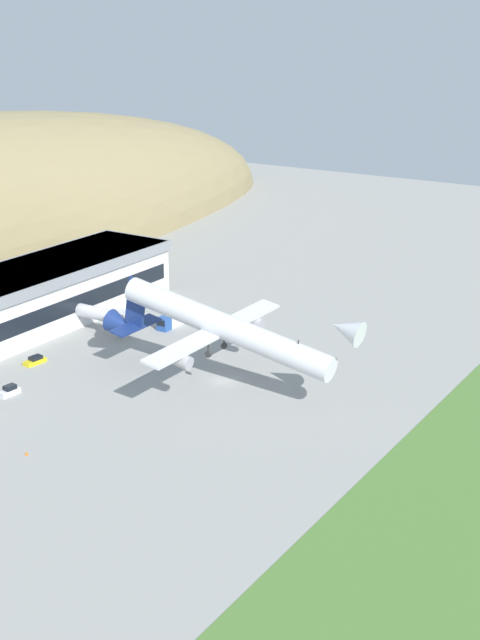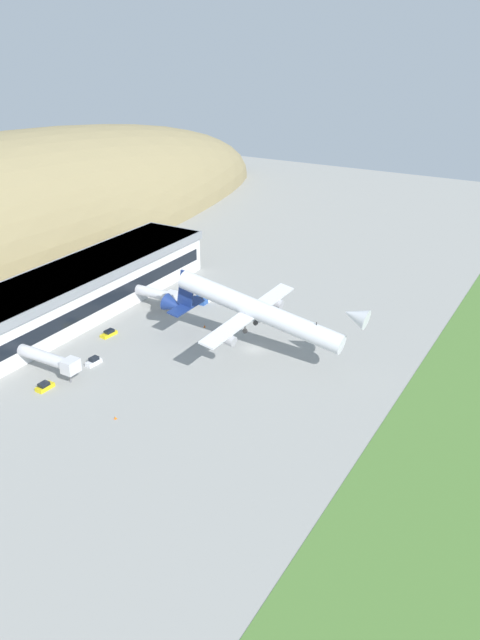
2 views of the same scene
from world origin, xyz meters
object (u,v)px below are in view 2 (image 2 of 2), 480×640
at_px(jetway_0, 51,359).
at_px(service_car_0, 45,386).
at_px(fuel_truck, 207,296).
at_px(jetway_1, 159,294).
at_px(cargo_airplane, 254,310).
at_px(traffic_cone_0, 205,326).
at_px(service_car_1, 109,333).
at_px(terminal_building, 59,297).
at_px(service_car_2, 94,361).
at_px(traffic_cone_1, 115,418).

relative_size(jetway_0, service_car_0, 4.13).
bearing_deg(fuel_truck, jetway_1, 143.26).
distance_m(cargo_airplane, fuel_truck, 33.81).
height_order(jetway_0, traffic_cone_0, jetway_0).
distance_m(service_car_1, fuel_truck, 30.92).
bearing_deg(jetway_1, terminal_building, 139.72).
height_order(terminal_building, cargo_airplane, cargo_airplane).
bearing_deg(service_car_0, terminal_building, 38.61).
bearing_deg(jetway_1, service_car_0, -174.57).
distance_m(jetway_0, service_car_2, 9.69).
bearing_deg(cargo_airplane, service_car_1, 105.61).
relative_size(cargo_airplane, traffic_cone_0, 87.02).
bearing_deg(service_car_0, traffic_cone_0, -16.60).
bearing_deg(cargo_airplane, service_car_2, 128.43).
height_order(terminal_building, service_car_0, terminal_building).
relative_size(jetway_1, traffic_cone_0, 21.69).
height_order(jetway_0, service_car_0, jetway_0).
height_order(terminal_building, service_car_2, terminal_building).
xyz_separation_m(cargo_airplane, fuel_truck, (20.03, 25.60, -9.32)).
bearing_deg(service_car_0, jetway_1, 5.43).
height_order(terminal_building, jetway_0, terminal_building).
xyz_separation_m(service_car_2, traffic_cone_0, (27.97, -10.69, -0.42)).
bearing_deg(jetway_0, traffic_cone_1, -104.54).
xyz_separation_m(terminal_building, service_car_0, (-25.40, -20.28, -6.15)).
bearing_deg(traffic_cone_0, jetway_1, 77.97).
bearing_deg(traffic_cone_1, terminal_building, 56.44).
bearing_deg(cargo_airplane, jetway_1, 74.40).
xyz_separation_m(cargo_airplane, service_car_2, (-22.09, 27.85, -10.00)).
distance_m(terminal_building, service_car_2, 25.84).
distance_m(terminal_building, jetway_1, 25.01).
distance_m(jetway_0, cargo_airplane, 44.45).
relative_size(terminal_building, jetway_1, 7.88).
bearing_deg(fuel_truck, service_car_2, 176.95).
distance_m(jetway_0, jetway_1, 39.69).
distance_m(jetway_1, traffic_cone_1, 51.31).
xyz_separation_m(fuel_truck, traffic_cone_0, (-14.15, -8.45, -1.11)).
xyz_separation_m(jetway_1, service_car_0, (-44.36, -4.22, -3.34)).
height_order(cargo_airplane, traffic_cone_0, cargo_airplane).
relative_size(jetway_1, service_car_0, 3.29).
bearing_deg(fuel_truck, service_car_0, 176.11).
relative_size(terminal_building, service_car_1, 22.93).
bearing_deg(jetway_1, jetway_0, -177.52).
relative_size(terminal_building, service_car_0, 25.91).
bearing_deg(service_car_0, jetway_0, 27.93).
distance_m(cargo_airplane, service_car_1, 37.11).
distance_m(jetway_0, fuel_truck, 50.76).
height_order(jetway_0, jetway_1, same).
height_order(jetway_0, traffic_cone_1, jetway_0).
bearing_deg(fuel_truck, jetway_0, 172.93).
height_order(service_car_2, traffic_cone_1, service_car_2).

